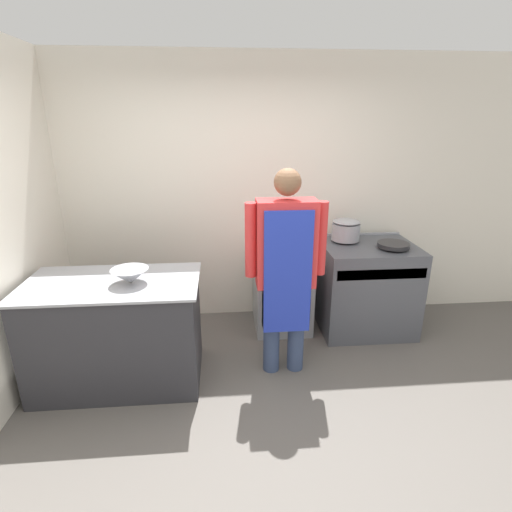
# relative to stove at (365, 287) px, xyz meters

# --- Properties ---
(ground_plane) EXTENTS (14.00, 14.00, 0.00)m
(ground_plane) POSITION_rel_stove_xyz_m (-1.27, -1.40, -0.45)
(ground_plane) COLOR #5B5651
(wall_back) EXTENTS (8.00, 0.05, 2.70)m
(wall_back) POSITION_rel_stove_xyz_m (-1.27, 0.45, 0.90)
(wall_back) COLOR silver
(wall_back) RESTS_ON ground_plane
(wall_left) EXTENTS (0.05, 8.00, 2.70)m
(wall_left) POSITION_rel_stove_xyz_m (-3.08, -0.40, 0.90)
(wall_left) COLOR silver
(wall_left) RESTS_ON ground_plane
(prep_counter) EXTENTS (1.36, 0.77, 0.89)m
(prep_counter) POSITION_rel_stove_xyz_m (-2.32, -0.69, -0.01)
(prep_counter) COLOR #2D2D33
(prep_counter) RESTS_ON ground_plane
(stove) EXTENTS (0.92, 0.76, 0.92)m
(stove) POSITION_rel_stove_xyz_m (0.00, 0.00, 0.00)
(stove) COLOR #4C4F56
(stove) RESTS_ON ground_plane
(fridge_unit) EXTENTS (0.56, 0.61, 0.78)m
(fridge_unit) POSITION_rel_stove_xyz_m (-0.85, 0.10, -0.06)
(fridge_unit) COLOR #93999E
(fridge_unit) RESTS_ON ground_plane
(person_cook) EXTENTS (0.65, 0.24, 1.74)m
(person_cook) POSITION_rel_stove_xyz_m (-0.95, -0.68, 0.54)
(person_cook) COLOR #38476B
(person_cook) RESTS_ON ground_plane
(mixing_bowl) EXTENTS (0.29, 0.29, 0.12)m
(mixing_bowl) POSITION_rel_stove_xyz_m (-2.16, -0.73, 0.49)
(mixing_bowl) COLOR #9EA0A8
(mixing_bowl) RESTS_ON prep_counter
(stock_pot) EXTENTS (0.28, 0.28, 0.21)m
(stock_pot) POSITION_rel_stove_xyz_m (-0.21, 0.13, 0.58)
(stock_pot) COLOR #9EA0A8
(stock_pot) RESTS_ON stove
(saute_pan) EXTENTS (0.30, 0.30, 0.04)m
(saute_pan) POSITION_rel_stove_xyz_m (0.18, -0.13, 0.49)
(saute_pan) COLOR #262628
(saute_pan) RESTS_ON stove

